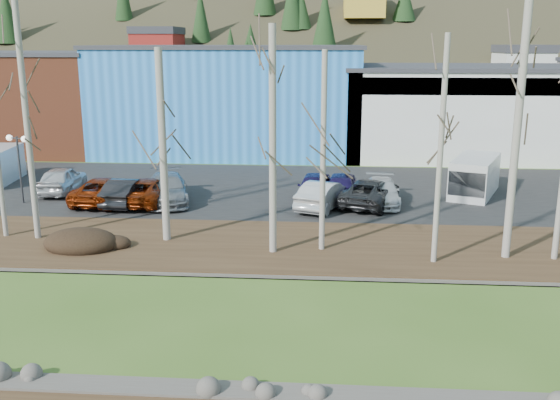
# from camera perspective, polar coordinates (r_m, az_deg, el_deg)

# --- Properties ---
(near_bank_rocks) EXTENTS (80.00, 0.80, 0.50)m
(near_bank_rocks) POSITION_cam_1_polar(r_m,az_deg,el_deg) (16.31, -1.94, -17.25)
(near_bank_rocks) COLOR #47423D
(near_bank_rocks) RESTS_ON ground
(river) EXTENTS (80.00, 8.00, 0.90)m
(river) POSITION_cam_1_polar(r_m,az_deg,el_deg) (19.90, -0.65, -11.10)
(river) COLOR black
(river) RESTS_ON ground
(far_bank_rocks) EXTENTS (80.00, 0.80, 0.46)m
(far_bank_rocks) POSITION_cam_1_polar(r_m,az_deg,el_deg) (23.66, 0.21, -6.87)
(far_bank_rocks) COLOR #47423D
(far_bank_rocks) RESTS_ON ground
(far_bank) EXTENTS (80.00, 7.00, 0.15)m
(far_bank) POSITION_cam_1_polar(r_m,az_deg,el_deg) (26.64, 0.70, -4.25)
(far_bank) COLOR #382616
(far_bank) RESTS_ON ground
(parking_lot) EXTENTS (80.00, 14.00, 0.14)m
(parking_lot) POSITION_cam_1_polar(r_m,az_deg,el_deg) (36.74, 1.73, 0.93)
(parking_lot) COLOR black
(parking_lot) RESTS_ON ground
(building_brick) EXTENTS (16.32, 12.24, 7.80)m
(building_brick) POSITION_cam_1_polar(r_m,az_deg,el_deg) (56.10, -23.11, 8.38)
(building_brick) COLOR brown
(building_brick) RESTS_ON ground
(building_blue) EXTENTS (20.40, 12.24, 8.30)m
(building_blue) POSITION_cam_1_polar(r_m,az_deg,el_deg) (50.48, -4.41, 9.22)
(building_blue) COLOR blue
(building_blue) RESTS_ON ground
(building_white) EXTENTS (18.36, 12.24, 6.80)m
(building_white) POSITION_cam_1_polar(r_m,az_deg,el_deg) (51.05, 16.21, 7.92)
(building_white) COLOR silver
(building_white) RESTS_ON ground
(dirt_mound) EXTENTS (3.12, 2.20, 0.61)m
(dirt_mound) POSITION_cam_1_polar(r_m,az_deg,el_deg) (27.40, -17.75, -3.58)
(dirt_mound) COLOR black
(dirt_mound) RESTS_ON far_bank
(birch_0) EXTENTS (0.26, 0.26, 10.42)m
(birch_0) POSITION_cam_1_polar(r_m,az_deg,el_deg) (28.53, -22.17, 6.83)
(birch_0) COLOR #A59F94
(birch_0) RESTS_ON far_bank
(birch_2) EXTENTS (0.33, 0.33, 8.18)m
(birch_2) POSITION_cam_1_polar(r_m,az_deg,el_deg) (26.82, -10.67, 4.81)
(birch_2) COLOR #A59F94
(birch_2) RESTS_ON far_bank
(birch_3) EXTENTS (0.29, 0.29, 9.07)m
(birch_3) POSITION_cam_1_polar(r_m,az_deg,el_deg) (24.68, -0.68, 5.30)
(birch_3) COLOR #A59F94
(birch_3) RESTS_ON far_bank
(birch_4) EXTENTS (0.23, 0.23, 8.11)m
(birch_4) POSITION_cam_1_polar(r_m,az_deg,el_deg) (25.14, 3.97, 4.32)
(birch_4) COLOR #A59F94
(birch_4) RESTS_ON far_bank
(birch_5) EXTENTS (0.21, 0.21, 8.71)m
(birch_5) POSITION_cam_1_polar(r_m,az_deg,el_deg) (24.28, 14.46, 4.27)
(birch_5) COLOR #A59F94
(birch_5) RESTS_ON far_bank
(birch_6) EXTENTS (0.31, 0.31, 11.15)m
(birch_6) POSITION_cam_1_polar(r_m,az_deg,el_deg) (25.55, 20.95, 7.02)
(birch_6) COLOR #A59F94
(birch_6) RESTS_ON far_bank
(street_lamp) EXTENTS (1.33, 0.71, 3.65)m
(street_lamp) POSITION_cam_1_polar(r_m,az_deg,el_deg) (35.71, -22.84, 4.24)
(street_lamp) COLOR #262628
(street_lamp) RESTS_ON parking_lot
(car_0) EXTENTS (2.06, 4.56, 1.52)m
(car_0) POSITION_cam_1_polar(r_m,az_deg,el_deg) (37.80, -19.31, 1.79)
(car_0) COLOR silver
(car_0) RESTS_ON parking_lot
(car_1) EXTENTS (1.72, 4.40, 1.43)m
(car_1) POSITION_cam_1_polar(r_m,az_deg,el_deg) (33.97, -13.82, 0.77)
(car_1) COLOR black
(car_1) RESTS_ON parking_lot
(car_2) EXTENTS (2.81, 5.20, 1.39)m
(car_2) POSITION_cam_1_polar(r_m,az_deg,el_deg) (33.97, -11.76, 0.85)
(car_2) COLOR maroon
(car_2) RESTS_ON parking_lot
(car_3) EXTENTS (3.38, 5.49, 1.48)m
(car_3) POSITION_cam_1_polar(r_m,az_deg,el_deg) (34.02, -10.26, 1.03)
(car_3) COLOR gray
(car_3) RESTS_ON parking_lot
(car_4) EXTENTS (2.17, 4.46, 1.47)m
(car_4) POSITION_cam_1_polar(r_m,az_deg,el_deg) (33.90, 3.18, 1.17)
(car_4) COLOR #1F1647
(car_4) RESTS_ON parking_lot
(car_5) EXTENTS (3.06, 4.69, 1.46)m
(car_5) POSITION_cam_1_polar(r_m,az_deg,el_deg) (32.29, 4.02, 0.49)
(car_5) COLOR silver
(car_5) RESTS_ON parking_lot
(car_6) EXTENTS (3.82, 5.55, 1.41)m
(car_6) POSITION_cam_1_polar(r_m,az_deg,el_deg) (33.21, 8.21, 0.72)
(car_6) COLOR #29292B
(car_6) RESTS_ON parking_lot
(car_7) EXTENTS (1.95, 4.53, 1.30)m
(car_7) POSITION_cam_1_polar(r_m,az_deg,el_deg) (33.61, 9.27, 0.75)
(car_7) COLOR silver
(car_7) RESTS_ON parking_lot
(car_8) EXTENTS (2.81, 5.20, 1.39)m
(car_8) POSITION_cam_1_polar(r_m,az_deg,el_deg) (34.71, -15.62, 0.90)
(car_8) COLOR maroon
(car_8) RESTS_ON parking_lot
(car_9) EXTENTS (2.17, 4.46, 1.47)m
(car_9) POSITION_cam_1_polar(r_m,az_deg,el_deg) (33.90, 5.59, 1.13)
(car_9) COLOR #1F1647
(car_9) RESTS_ON parking_lot
(van_white) EXTENTS (3.74, 5.27, 2.13)m
(van_white) POSITION_cam_1_polar(r_m,az_deg,el_deg) (36.61, 17.32, 2.05)
(van_white) COLOR white
(van_white) RESTS_ON parking_lot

